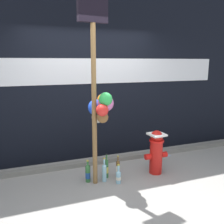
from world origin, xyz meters
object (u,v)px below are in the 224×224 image
object	(u,v)px
fire_hydrant	(156,151)
memorial_post	(99,93)
bottle_3	(107,168)
bottle_0	(88,171)
bottle_4	(88,173)
bottle_5	(118,176)
bottle_2	(104,172)
bottle_1	(118,169)

from	to	relation	value
fire_hydrant	memorial_post	bearing A→B (deg)	179.73
fire_hydrant	bottle_3	world-z (taller)	fire_hydrant
bottle_0	bottle_4	world-z (taller)	bottle_4
bottle_5	bottle_3	bearing A→B (deg)	114.81
bottle_2	bottle_3	bearing A→B (deg)	54.42
fire_hydrant	bottle_4	world-z (taller)	fire_hydrant
bottle_1	bottle_0	bearing A→B (deg)	164.35
bottle_5	fire_hydrant	bearing A→B (deg)	9.54
bottle_3	bottle_5	size ratio (longest dim) A/B	1.31
bottle_4	bottle_1	bearing A→B (deg)	-3.34
bottle_2	bottle_3	xyz separation A→B (m)	(0.08, 0.11, 0.01)
bottle_2	bottle_4	xyz separation A→B (m)	(-0.25, 0.07, -0.01)
bottle_0	bottle_4	distance (m)	0.11
bottle_1	bottle_5	world-z (taller)	bottle_1
memorial_post	bottle_1	distance (m)	1.31
memorial_post	bottle_0	bearing A→B (deg)	129.66
memorial_post	bottle_4	distance (m)	1.30
bottle_1	bottle_4	bearing A→B (deg)	176.66
bottle_5	bottle_2	bearing A→B (deg)	143.71
bottle_1	bottle_5	xyz separation A→B (m)	(-0.06, -0.18, -0.04)
fire_hydrant	bottle_3	bearing A→B (deg)	171.87
bottle_2	bottle_4	world-z (taller)	bottle_2
memorial_post	bottle_3	world-z (taller)	memorial_post
bottle_3	bottle_4	xyz separation A→B (m)	(-0.33, -0.03, -0.02)
bottle_0	bottle_5	bearing A→B (deg)	-37.04
memorial_post	bottle_2	xyz separation A→B (m)	(0.07, 0.01, -1.27)
bottle_2	bottle_3	world-z (taller)	bottle_3
bottle_4	bottle_2	bearing A→B (deg)	-15.98
bottle_3	bottle_5	xyz separation A→B (m)	(0.11, -0.25, -0.05)
bottle_4	bottle_5	xyz separation A→B (m)	(0.44, -0.21, -0.03)
bottle_5	bottle_0	bearing A→B (deg)	142.96
bottle_0	memorial_post	bearing A→B (deg)	-50.34
fire_hydrant	bottle_0	bearing A→B (deg)	170.54
fire_hydrant	bottle_5	distance (m)	0.80
bottle_0	bottle_3	distance (m)	0.32
fire_hydrant	bottle_1	world-z (taller)	fire_hydrant
fire_hydrant	bottle_2	world-z (taller)	fire_hydrant
fire_hydrant	bottle_2	size ratio (longest dim) A/B	1.92
memorial_post	bottle_0	xyz separation A→B (m)	(-0.16, 0.19, -1.31)
memorial_post	bottle_3	distance (m)	1.28
bottle_0	bottle_5	distance (m)	0.53
memorial_post	bottle_5	size ratio (longest dim) A/B	8.80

